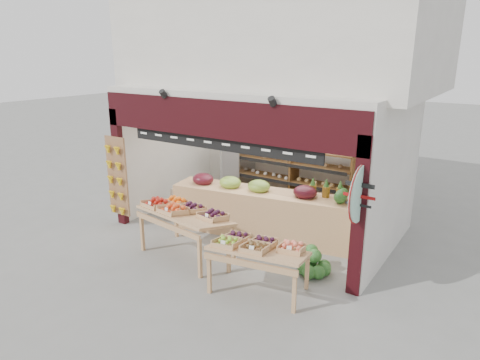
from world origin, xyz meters
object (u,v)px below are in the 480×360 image
at_px(cardboard_stack, 188,205).
at_px(mid_counter, 263,211).
at_px(refrigerator, 238,168).
at_px(display_table_right, 256,247).
at_px(display_table_left, 183,212).
at_px(back_shelving, 294,166).
at_px(watermelon_pile, 313,265).

relative_size(cardboard_stack, mid_counter, 0.24).
relative_size(refrigerator, display_table_right, 1.02).
bearing_deg(refrigerator, display_table_left, -67.96).
distance_m(back_shelving, mid_counter, 1.81).
bearing_deg(cardboard_stack, mid_counter, -2.07).
distance_m(refrigerator, mid_counter, 2.53).
relative_size(back_shelving, watermelon_pile, 4.71).
height_order(back_shelving, mid_counter, back_shelving).
relative_size(mid_counter, watermelon_pile, 6.27).
bearing_deg(display_table_left, watermelon_pile, 14.62).
xyz_separation_m(mid_counter, display_table_right, (1.03, -1.97, 0.22)).
xyz_separation_m(back_shelving, cardboard_stack, (-2.03, -1.61, -0.93)).
height_order(cardboard_stack, display_table_left, display_table_left).
relative_size(back_shelving, cardboard_stack, 3.15).
bearing_deg(watermelon_pile, refrigerator, 141.86).
distance_m(refrigerator, display_table_right, 4.68).
bearing_deg(back_shelving, watermelon_pile, -56.53).
relative_size(refrigerator, mid_counter, 0.42).
xyz_separation_m(cardboard_stack, watermelon_pile, (3.77, -1.03, -0.06)).
relative_size(display_table_left, display_table_right, 1.12).
bearing_deg(mid_counter, watermelon_pile, -30.41).
bearing_deg(watermelon_pile, display_table_left, -165.38).
distance_m(back_shelving, refrigerator, 1.71).
bearing_deg(mid_counter, refrigerator, 136.11).
relative_size(back_shelving, mid_counter, 0.75).
xyz_separation_m(back_shelving, mid_counter, (0.13, -1.69, -0.62)).
bearing_deg(display_table_right, watermelon_pile, 60.37).
height_order(refrigerator, display_table_right, refrigerator).
relative_size(cardboard_stack, display_table_left, 0.51).
xyz_separation_m(display_table_left, display_table_right, (1.89, -0.38, -0.10)).
relative_size(back_shelving, display_table_left, 1.62).
distance_m(cardboard_stack, mid_counter, 2.18).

